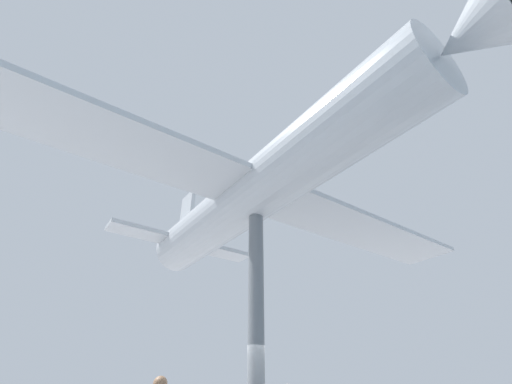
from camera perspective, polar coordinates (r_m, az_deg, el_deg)
support_pylon_central at (r=9.60m, az=-0.00°, el=-20.81°), size 0.44×0.44×6.15m
suspended_airplane at (r=10.89m, az=0.74°, el=0.61°), size 20.15×14.23×3.49m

